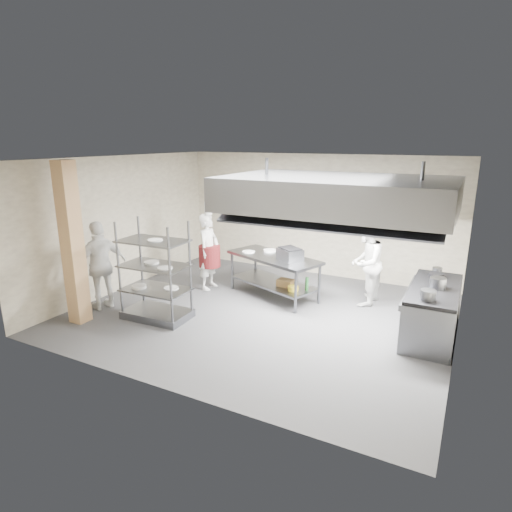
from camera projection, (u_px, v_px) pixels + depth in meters
The scene contains 23 objects.
floor at pixel (262, 313), 8.49m from camera, with size 7.00×7.00×0.00m, color #2D2D2F.
ceiling at pixel (262, 159), 7.70m from camera, with size 7.00×7.00×0.00m, color silver.
wall_back at pixel (316, 215), 10.66m from camera, with size 7.00×7.00×0.00m, color gray.
wall_left at pixel (123, 224), 9.64m from camera, with size 6.00×6.00×0.00m, color gray.
wall_right at pixel (466, 264), 6.55m from camera, with size 6.00×6.00×0.00m, color gray.
column at pixel (72, 244), 7.75m from camera, with size 0.30×0.30×3.00m, color tan.
exhaust_hood at pixel (337, 194), 7.62m from camera, with size 4.00×2.50×0.60m, color slate.
hood_strip_a at pixel (290, 208), 8.11m from camera, with size 1.60×0.12×0.04m, color white.
hood_strip_b at pixel (387, 216), 7.31m from camera, with size 1.60×0.12×0.04m, color white.
wall_shelf at pixel (388, 223), 9.73m from camera, with size 1.50×0.28×0.04m, color slate.
island at pixel (274, 276), 9.32m from camera, with size 2.12×0.88×0.91m, color gray, non-canonical shape.
island_worktop at pixel (274, 257), 9.21m from camera, with size 2.12×0.88×0.06m, color slate.
island_undershelf at pixel (273, 283), 9.36m from camera, with size 1.95×0.80×0.04m, color slate.
pass_rack at pixel (155, 271), 8.05m from camera, with size 1.26×0.74×1.89m, color slate, non-canonical shape.
cooking_range at pixel (432, 313), 7.45m from camera, with size 0.80×2.00×0.84m, color slate.
range_top at pixel (435, 289), 7.33m from camera, with size 0.78×1.96×0.06m, color black.
chef_head at pixel (209, 252), 9.70m from camera, with size 0.63×0.42×1.74m, color silver.
chef_line at pixel (366, 263), 8.77m from camera, with size 0.87×0.68×1.79m, color silver.
chef_plating at pixel (101, 265), 8.56m from camera, with size 1.05×0.44×1.80m, color white.
griddle at pixel (290, 254), 8.87m from camera, with size 0.49×0.38×0.24m, color slate.
wicker_basket at pixel (286, 283), 9.07m from camera, with size 0.34×0.23×0.15m, color olive.
stockpot at pixel (438, 283), 7.23m from camera, with size 0.27×0.27×0.19m, color gray.
plate_stack at pixel (156, 288), 8.14m from camera, with size 0.28×0.28×0.05m, color silver.
Camera 1 is at (3.52, -7.06, 3.35)m, focal length 30.00 mm.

